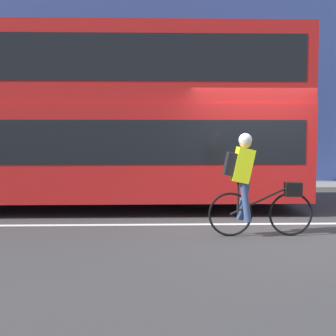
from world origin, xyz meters
The scene contains 7 objects.
ground_plane centered at (0.00, 0.00, 0.00)m, with size 80.00×80.00×0.00m, color #38383A.
road_center_line centered at (0.00, 0.18, 0.00)m, with size 50.00×0.14×0.01m, color silver.
sidewalk_curb centered at (0.00, 5.32, 0.07)m, with size 60.00×1.65×0.13m.
building_facade centered at (0.00, 6.30, 4.73)m, with size 60.00×0.30×9.46m.
bus centered at (-4.41, 1.97, 2.09)m, with size 11.11×2.45×3.78m.
cyclist_on_bike centered at (-0.45, -0.76, 0.89)m, with size 1.68×0.32×1.65m.
street_sign_post centered at (0.51, 5.24, 1.59)m, with size 0.36×0.09×2.62m.
Camera 1 is at (-1.97, -8.11, 1.69)m, focal length 50.00 mm.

